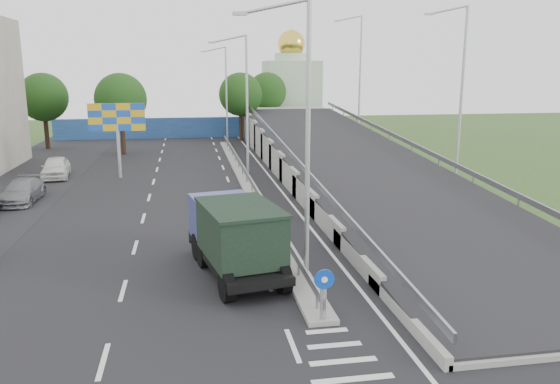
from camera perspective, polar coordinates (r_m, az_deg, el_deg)
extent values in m
plane|color=#2D4C1E|center=(15.86, 6.51, -17.08)|extent=(160.00, 160.00, 0.00)
cube|color=black|center=(34.13, -7.75, -0.77)|extent=(26.00, 90.00, 0.04)
cube|color=gray|center=(38.20, -3.47, 0.92)|extent=(1.00, 44.00, 0.20)
cube|color=gray|center=(40.98, 13.89, 4.56)|extent=(0.10, 50.00, 0.32)
cube|color=gray|center=(38.21, 0.67, 4.37)|extent=(0.10, 50.00, 0.32)
cube|color=gray|center=(38.08, -3.49, 1.87)|extent=(0.08, 44.00, 0.32)
cylinder|color=gray|center=(38.12, -3.48, 1.50)|extent=(0.09, 0.09, 0.60)
cylinder|color=black|center=(17.40, 4.54, -11.29)|extent=(0.20, 0.20, 1.20)
cylinder|color=#0C3FBF|center=(17.03, 4.65, -9.09)|extent=(0.64, 0.05, 0.64)
cylinder|color=white|center=(17.01, 4.67, -9.12)|extent=(0.20, 0.03, 0.20)
cylinder|color=#B2B5B7|center=(19.85, 2.92, 4.97)|extent=(0.18, 0.18, 10.00)
cylinder|color=#B2B5B7|center=(19.56, -0.55, 18.82)|extent=(2.57, 0.12, 0.66)
cube|color=#B2B5B7|center=(19.38, -4.23, 18.10)|extent=(0.50, 0.18, 0.12)
cylinder|color=#B2B5B7|center=(39.52, -3.46, 8.77)|extent=(0.18, 0.18, 10.00)
cylinder|color=#B2B5B7|center=(39.38, -5.35, 15.65)|extent=(2.57, 0.12, 0.66)
cube|color=#B2B5B7|center=(39.29, -7.16, 15.25)|extent=(0.50, 0.18, 0.12)
cylinder|color=#B2B5B7|center=(59.41, -5.61, 10.02)|extent=(0.18, 0.18, 10.00)
cylinder|color=#B2B5B7|center=(59.32, -6.90, 14.58)|extent=(2.57, 0.12, 0.66)
cube|color=#B2B5B7|center=(59.26, -8.09, 14.31)|extent=(0.50, 0.18, 0.12)
cube|color=navy|center=(65.53, -9.70, 6.63)|extent=(30.00, 0.50, 2.40)
cube|color=#B2CCAD|center=(74.60, 1.16, 10.06)|extent=(7.00, 7.00, 9.00)
cylinder|color=#B2CCAD|center=(74.54, 1.18, 13.90)|extent=(4.40, 4.40, 1.00)
sphere|color=gold|center=(74.60, 1.19, 15.21)|extent=(3.60, 3.60, 3.60)
cone|color=gold|center=(74.72, 1.19, 16.74)|extent=(0.30, 0.30, 1.20)
cylinder|color=#B2B5B7|center=(41.91, -16.48, 4.10)|extent=(0.24, 0.24, 4.00)
cube|color=gold|center=(41.63, -16.70, 7.50)|extent=(4.00, 0.20, 2.00)
cylinder|color=black|center=(53.85, -16.11, 5.91)|extent=(0.44, 0.44, 4.00)
sphere|color=black|center=(53.60, -16.32, 9.31)|extent=(4.80, 4.80, 4.80)
cylinder|color=black|center=(61.77, -4.10, 7.17)|extent=(0.44, 0.44, 4.00)
sphere|color=black|center=(61.55, -4.14, 10.14)|extent=(4.80, 4.80, 4.80)
cylinder|color=black|center=(60.14, -23.23, 6.04)|extent=(0.44, 0.44, 4.00)
sphere|color=black|center=(59.92, -23.50, 9.08)|extent=(4.80, 4.80, 4.80)
cylinder|color=black|center=(69.17, -1.35, 7.78)|extent=(0.44, 0.44, 4.00)
sphere|color=black|center=(68.98, -1.36, 10.43)|extent=(4.80, 4.80, 4.80)
cylinder|color=black|center=(23.33, -8.54, -5.67)|extent=(0.57, 1.19, 1.14)
cylinder|color=black|center=(23.82, -3.63, -5.17)|extent=(0.57, 1.19, 1.14)
cylinder|color=black|center=(22.46, -8.04, -6.38)|extent=(0.57, 1.19, 1.14)
cylinder|color=black|center=(22.97, -2.94, -5.84)|extent=(0.57, 1.19, 1.14)
cylinder|color=black|center=(19.15, -5.60, -9.75)|extent=(0.57, 1.19, 1.14)
cylinder|color=black|center=(19.73, 0.31, -8.98)|extent=(0.57, 1.19, 1.14)
cube|color=black|center=(21.50, -4.59, -6.73)|extent=(3.57, 6.79, 0.31)
cube|color=navy|center=(23.46, -6.29, -2.45)|extent=(2.66, 2.09, 1.77)
cube|color=black|center=(24.10, -6.79, -0.91)|extent=(1.95, 0.43, 0.73)
cube|color=black|center=(24.58, -6.74, -4.41)|extent=(2.38, 0.60, 0.52)
cube|color=black|center=(20.58, -4.16, -4.27)|extent=(3.20, 4.35, 1.87)
cube|color=black|center=(20.31, -4.21, -1.60)|extent=(3.32, 4.47, 0.12)
imported|color=gray|center=(36.47, -25.36, 0.08)|extent=(2.05, 4.77, 1.37)
imported|color=silver|center=(43.78, -22.39, 2.39)|extent=(2.34, 4.75, 1.56)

